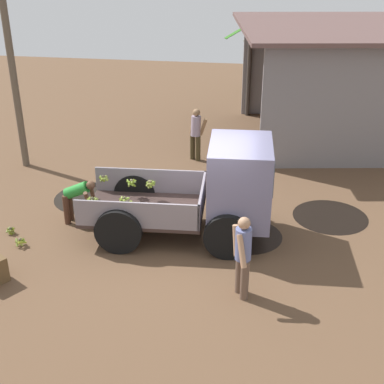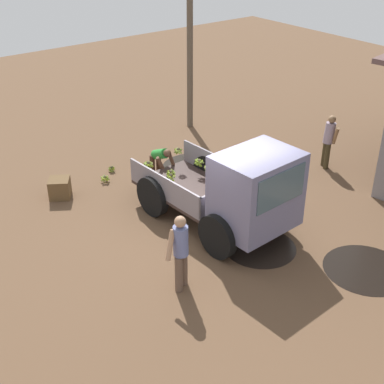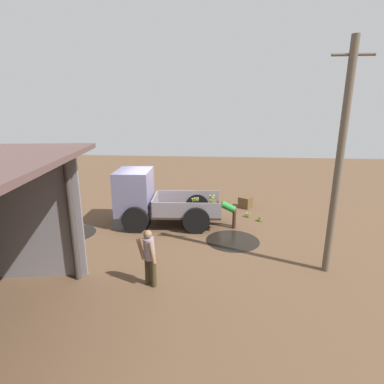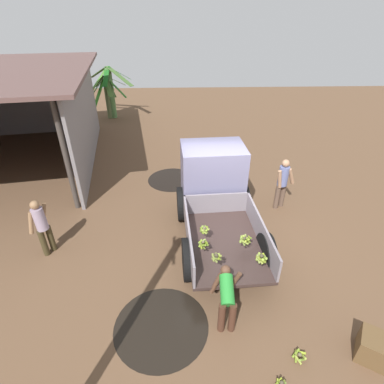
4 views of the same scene
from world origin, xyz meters
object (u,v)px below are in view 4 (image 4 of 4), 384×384
object	(u,v)px
banana_bunch_on_ground_1	(299,356)
person_bystander_near_shed	(42,225)
cargo_truck	(214,188)
person_foreground_visitor	(283,182)
banana_bunch_on_ground_0	(281,384)
wooden_crate_0	(374,348)
person_worker_loading	(227,296)

from	to	relation	value
banana_bunch_on_ground_1	person_bystander_near_shed	bearing A→B (deg)	61.29
cargo_truck	person_foreground_visitor	xyz separation A→B (m)	(0.67, -2.14, -0.22)
banana_bunch_on_ground_0	banana_bunch_on_ground_1	xyz separation A→B (m)	(0.44, -0.45, 0.02)
person_foreground_visitor	banana_bunch_on_ground_0	size ratio (longest dim) A/B	8.25
person_bystander_near_shed	banana_bunch_on_ground_0	bearing A→B (deg)	177.53
cargo_truck	person_bystander_near_shed	world-z (taller)	cargo_truck
wooden_crate_0	banana_bunch_on_ground_0	bearing A→B (deg)	104.36
cargo_truck	person_foreground_visitor	distance (m)	2.25
person_worker_loading	banana_bunch_on_ground_1	xyz separation A→B (m)	(-0.88, -1.22, -0.56)
banana_bunch_on_ground_1	wooden_crate_0	bearing A→B (deg)	-89.59
person_worker_loading	person_foreground_visitor	bearing A→B (deg)	-27.64
cargo_truck	banana_bunch_on_ground_1	size ratio (longest dim) A/B	15.80
person_foreground_visitor	wooden_crate_0	xyz separation A→B (m)	(-4.81, -0.31, -0.65)
person_foreground_visitor	banana_bunch_on_ground_1	size ratio (longest dim) A/B	6.25
person_foreground_visitor	banana_bunch_on_ground_0	bearing A→B (deg)	-44.01
person_bystander_near_shed	banana_bunch_on_ground_0	xyz separation A→B (m)	(-3.45, -5.03, -0.77)
person_bystander_near_shed	banana_bunch_on_ground_1	xyz separation A→B (m)	(-3.00, -5.48, -0.75)
banana_bunch_on_ground_0	wooden_crate_0	world-z (taller)	wooden_crate_0
person_foreground_visitor	person_worker_loading	xyz separation A→B (m)	(-3.94, 2.22, -0.24)
cargo_truck	banana_bunch_on_ground_1	world-z (taller)	cargo_truck
cargo_truck	person_foreground_visitor	world-z (taller)	cargo_truck
person_bystander_near_shed	wooden_crate_0	world-z (taller)	person_bystander_near_shed
person_bystander_near_shed	wooden_crate_0	size ratio (longest dim) A/B	2.99
banana_bunch_on_ground_1	wooden_crate_0	distance (m)	1.32
person_foreground_visitor	banana_bunch_on_ground_0	world-z (taller)	person_foreground_visitor
person_foreground_visitor	wooden_crate_0	world-z (taller)	person_foreground_visitor
person_bystander_near_shed	banana_bunch_on_ground_0	distance (m)	6.15
person_bystander_near_shed	wooden_crate_0	xyz separation A→B (m)	(-2.99, -6.80, -0.61)
person_worker_loading	wooden_crate_0	size ratio (longest dim) A/B	2.10
person_foreground_visitor	person_bystander_near_shed	distance (m)	6.74
banana_bunch_on_ground_1	wooden_crate_0	world-z (taller)	wooden_crate_0
banana_bunch_on_ground_0	wooden_crate_0	bearing A→B (deg)	-75.64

